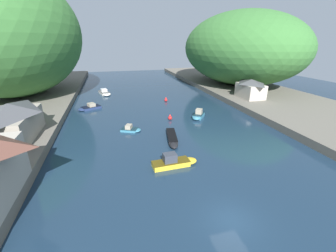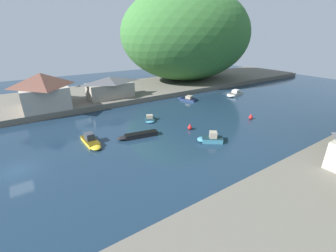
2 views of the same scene
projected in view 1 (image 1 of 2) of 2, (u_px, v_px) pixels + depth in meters
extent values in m
plane|color=#192D42|center=(155.00, 112.00, 44.81)|extent=(130.00, 130.00, 0.00)
cube|color=#666056|center=(274.00, 100.00, 51.13)|extent=(22.00, 120.00, 1.18)
ellipsoid|color=#387033|center=(8.00, 35.00, 48.92)|extent=(30.21, 42.30, 26.55)
ellipsoid|color=#387033|center=(241.00, 48.00, 63.71)|extent=(30.14, 42.20, 19.92)
cube|color=gray|center=(13.00, 126.00, 29.15)|extent=(5.04, 9.87, 3.39)
pyramid|color=#4C4C51|center=(8.00, 109.00, 28.30)|extent=(5.44, 10.66, 1.39)
cube|color=#B2A899|center=(250.00, 91.00, 50.21)|extent=(4.16, 6.18, 3.09)
pyramid|color=#4C4C51|center=(252.00, 82.00, 49.47)|extent=(4.49, 6.68, 1.03)
cube|color=silver|center=(104.00, 93.00, 59.26)|extent=(3.09, 4.99, 0.60)
ellipsoid|color=silver|center=(107.00, 95.00, 57.37)|extent=(2.42, 2.72, 0.60)
cube|color=#504E4A|center=(104.00, 92.00, 59.15)|extent=(3.15, 5.09, 0.03)
cube|color=silver|center=(104.00, 90.00, 59.14)|extent=(1.76, 1.92, 0.74)
cube|color=black|center=(172.00, 137.00, 32.38)|extent=(2.08, 5.16, 0.65)
ellipsoid|color=black|center=(174.00, 144.00, 30.04)|extent=(1.59, 2.67, 0.65)
cube|color=black|center=(172.00, 135.00, 32.25)|extent=(2.13, 5.26, 0.03)
cube|color=teal|center=(199.00, 116.00, 41.23)|extent=(2.99, 3.26, 0.69)
ellipsoid|color=teal|center=(197.00, 118.00, 39.96)|extent=(2.04, 2.04, 0.69)
cube|color=#132A33|center=(199.00, 114.00, 41.10)|extent=(3.04, 3.33, 0.03)
cube|color=#9E937F|center=(199.00, 111.00, 41.01)|extent=(1.47, 1.46, 0.94)
cube|color=gold|center=(171.00, 164.00, 25.36)|extent=(4.24, 1.77, 0.59)
ellipsoid|color=gold|center=(188.00, 161.00, 25.96)|extent=(2.16, 1.58, 0.59)
cube|color=#4C3E0E|center=(171.00, 161.00, 25.25)|extent=(4.33, 1.81, 0.03)
cube|color=#333842|center=(170.00, 158.00, 25.04)|extent=(1.51, 1.16, 0.99)
cube|color=teal|center=(129.00, 130.00, 35.26)|extent=(2.87, 2.47, 0.37)
ellipsoid|color=teal|center=(137.00, 130.00, 35.06)|extent=(1.74, 1.89, 0.37)
cube|color=#132A33|center=(129.00, 129.00, 35.19)|extent=(2.93, 2.52, 0.03)
cube|color=#9E937F|center=(129.00, 127.00, 35.09)|extent=(1.24, 1.38, 0.65)
cube|color=navy|center=(91.00, 108.00, 46.58)|extent=(4.21, 3.55, 0.49)
ellipsoid|color=navy|center=(83.00, 109.00, 45.47)|extent=(2.54, 2.65, 0.49)
cube|color=black|center=(91.00, 106.00, 46.49)|extent=(4.30, 3.62, 0.03)
cube|color=#9E937F|center=(91.00, 105.00, 46.44)|extent=(1.81, 1.92, 0.67)
sphere|color=red|center=(166.00, 100.00, 51.98)|extent=(0.73, 0.73, 0.73)
cone|color=red|center=(166.00, 98.00, 51.79)|extent=(0.36, 0.36, 0.36)
sphere|color=red|center=(170.00, 118.00, 40.07)|extent=(0.72, 0.72, 0.72)
cone|color=red|center=(170.00, 115.00, 39.88)|extent=(0.36, 0.36, 0.36)
cylinder|color=#282D3D|center=(24.00, 147.00, 26.32)|extent=(0.13, 0.13, 0.85)
cylinder|color=#282D3D|center=(24.00, 147.00, 26.46)|extent=(0.13, 0.13, 0.85)
cube|color=#2D2D33|center=(22.00, 141.00, 26.12)|extent=(0.35, 0.43, 0.62)
sphere|color=tan|center=(22.00, 138.00, 25.97)|extent=(0.22, 0.22, 0.22)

